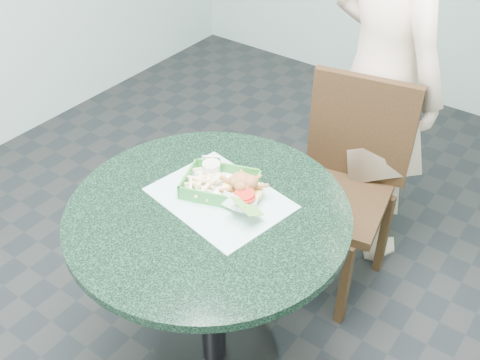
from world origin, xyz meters
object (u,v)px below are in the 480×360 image
Objects in this scene: dining_chair at (344,173)px; crab_sandwich at (237,194)px; sauce_ramekin at (219,170)px; food_basket at (221,191)px; cafe_table at (210,252)px; diner_person at (385,54)px.

dining_chair is 0.70m from crab_sandwich.
sauce_ramekin is (-0.21, -0.57, 0.27)m from dining_chair.
food_basket is (-0.16, -0.63, 0.23)m from dining_chair.
sauce_ramekin reaches higher than cafe_table.
dining_chair is 3.95× the size of food_basket.
cafe_table is at bearing -111.44° from dining_chair.
cafe_table is 0.21m from food_basket.
sauce_ramekin is (-0.08, 0.15, 0.22)m from cafe_table.
food_basket is 0.08m from sauce_ramekin.
diner_person is at bearing 81.16° from food_basket.
diner_person is 14.35× the size of crab_sandwich.
food_basket is at bearing -47.28° from sauce_ramekin.
cafe_table is at bearing -63.71° from sauce_ramekin.
crab_sandwich is 2.23× the size of sauce_ramekin.
sauce_ramekin is at bearing 151.73° from crab_sandwich.
dining_chair is at bearing 79.73° from cafe_table.
diner_person reaches higher than sauce_ramekin.
dining_chair is at bearing 82.96° from crab_sandwich.
crab_sandwich is (0.05, 0.08, 0.22)m from cafe_table.
food_basket is (-0.14, -0.90, -0.19)m from diner_person.
diner_person is 31.98× the size of sauce_ramekin.
food_basket is at bearing 104.45° from cafe_table.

